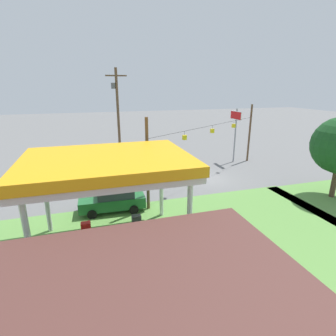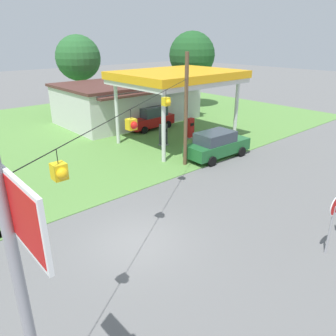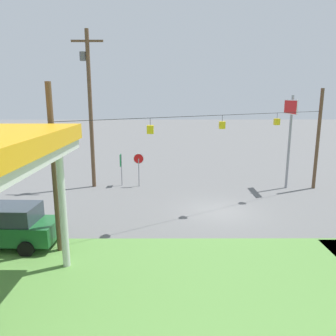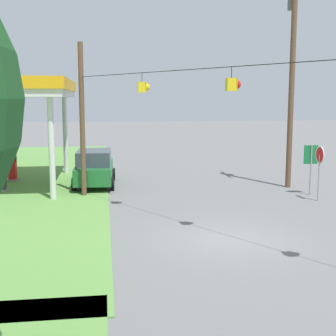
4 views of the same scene
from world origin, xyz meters
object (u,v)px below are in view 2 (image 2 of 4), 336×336
object	(u,v)px
fuel_pump_near	(163,135)
tree_far_back	(192,55)
gas_station_canopy	(178,78)
car_at_pumps_rear	(150,118)
tree_behind_station	(78,58)
stop_sign_roadside	(334,213)
stop_sign_overhead	(20,266)
gas_station_store	(128,101)
fuel_pump_far	(190,129)
car_at_pumps_front	(217,145)

from	to	relation	value
fuel_pump_near	tree_far_back	size ratio (longest dim) A/B	0.20
gas_station_canopy	car_at_pumps_rear	world-z (taller)	gas_station_canopy
tree_behind_station	tree_far_back	bearing A→B (deg)	-29.61
stop_sign_roadside	stop_sign_overhead	bearing A→B (deg)	-2.57
stop_sign_overhead	fuel_pump_near	bearing A→B (deg)	43.37
gas_station_store	tree_far_back	size ratio (longest dim) A/B	1.51
gas_station_canopy	stop_sign_overhead	xyz separation A→B (m)	(-16.54, -14.22, -0.25)
gas_station_canopy	stop_sign_overhead	world-z (taller)	stop_sign_overhead
stop_sign_roadside	tree_far_back	bearing A→B (deg)	-124.81
fuel_pump_near	tree_behind_station	bearing A→B (deg)	84.81
gas_station_canopy	fuel_pump_near	bearing A→B (deg)	-179.94
fuel_pump_far	fuel_pump_near	bearing A→B (deg)	180.00
car_at_pumps_front	stop_sign_overhead	bearing A→B (deg)	-146.88
gas_station_store	fuel_pump_far	xyz separation A→B (m)	(0.17, -8.70, -1.12)
fuel_pump_near	car_at_pumps_front	bearing A→B (deg)	-78.00
gas_station_canopy	fuel_pump_far	bearing A→B (deg)	-0.06
gas_station_store	stop_sign_roadside	size ratio (longest dim) A/B	5.22
fuel_pump_near	tree_far_back	world-z (taller)	tree_far_back
tree_behind_station	fuel_pump_far	bearing A→B (deg)	-84.43
fuel_pump_near	fuel_pump_far	size ratio (longest dim) A/B	1.00
car_at_pumps_front	tree_far_back	xyz separation A→B (m)	(11.59, 14.04, 4.99)
tree_far_back	tree_behind_station	bearing A→B (deg)	150.39
gas_station_store	car_at_pumps_front	bearing A→B (deg)	-97.83
stop_sign_roadside	fuel_pump_near	bearing A→B (deg)	-106.03
gas_station_canopy	tree_behind_station	xyz separation A→B (m)	(-0.05, 15.77, 0.74)
gas_station_store	tree_behind_station	distance (m)	8.18
stop_sign_overhead	tree_behind_station	size ratio (longest dim) A/B	0.81
stop_sign_roadside	fuel_pump_far	bearing A→B (deg)	-116.07
stop_sign_overhead	fuel_pump_far	bearing A→B (deg)	38.27
fuel_pump_near	car_at_pumps_front	distance (m)	4.70
gas_station_canopy	stop_sign_roadside	bearing A→B (deg)	-111.22
tree_behind_station	tree_far_back	size ratio (longest dim) A/B	0.95
car_at_pumps_rear	stop_sign_overhead	xyz separation A→B (m)	(-17.44, -18.82, 3.78)
tree_behind_station	stop_sign_overhead	bearing A→B (deg)	-118.80
fuel_pump_near	tree_behind_station	xyz separation A→B (m)	(1.43, 15.77, 4.98)
car_at_pumps_rear	stop_sign_overhead	size ratio (longest dim) A/B	0.71
fuel_pump_far	stop_sign_overhead	world-z (taller)	stop_sign_overhead
gas_station_canopy	tree_behind_station	size ratio (longest dim) A/B	1.10
gas_station_store	fuel_pump_far	bearing A→B (deg)	-88.89
fuel_pump_near	car_at_pumps_rear	world-z (taller)	car_at_pumps_rear
fuel_pump_far	car_at_pumps_front	bearing A→B (deg)	-113.48
fuel_pump_far	gas_station_canopy	bearing A→B (deg)	179.94
gas_station_store	car_at_pumps_front	xyz separation A→B (m)	(-1.83, -13.29, -0.96)
fuel_pump_far	gas_station_store	bearing A→B (deg)	91.11
fuel_pump_near	fuel_pump_far	xyz separation A→B (m)	(2.97, 0.00, 0.00)
stop_sign_overhead	tree_far_back	size ratio (longest dim) A/B	0.78
fuel_pump_far	tree_far_back	bearing A→B (deg)	44.55
fuel_pump_far	car_at_pumps_front	size ratio (longest dim) A/B	0.34
fuel_pump_far	tree_behind_station	bearing A→B (deg)	95.57
fuel_pump_far	car_at_pumps_rear	xyz separation A→B (m)	(-0.59, 4.60, 0.20)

